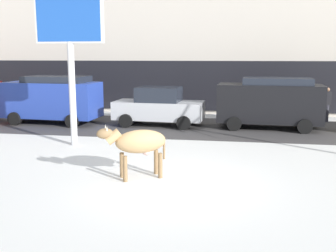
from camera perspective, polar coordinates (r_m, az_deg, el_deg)
The scene contains 10 objects.
ground_plane at distance 10.35m, azimuth 0.05°, elevation -8.50°, with size 120.00×120.00×0.00m, color white.
road_strip at distance 18.33m, azimuth 4.26°, elevation -0.21°, with size 60.00×5.60×0.01m, color #423F3F.
building_facade at distance 25.59m, azimuth 6.04°, elevation 17.30°, with size 44.00×6.10×13.00m.
cow_tan at distance 10.67m, azimuth -4.34°, elevation -2.42°, with size 1.86×1.27×1.54m.
billboard at distance 14.82m, azimuth -14.12°, elevation 13.78°, with size 2.52×0.27×5.56m.
car_blue_van at distance 20.09m, azimuth -16.40°, elevation 3.89°, with size 4.70×2.32×2.32m.
car_silver_sedan at distance 18.68m, azimuth -1.33°, elevation 2.82°, with size 4.29×2.17×1.84m.
car_black_van at distance 18.47m, azimuth 14.55°, elevation 3.46°, with size 4.70×2.32×2.32m.
pedestrian_near_billboard at distance 21.22m, azimuth 22.04°, elevation 2.89°, with size 0.36×0.24×1.73m.
pedestrian_by_cars at distance 20.71m, azimuth 10.81°, elevation 3.30°, with size 0.36×0.24×1.73m.
Camera 1 is at (1.59, -9.67, 3.33)m, focal length 42.03 mm.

